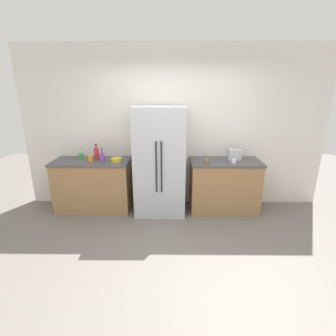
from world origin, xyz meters
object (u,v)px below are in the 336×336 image
at_px(bowl_a, 117,160).
at_px(toaster, 234,154).
at_px(refrigerator, 160,161).
at_px(cup_d, 234,161).
at_px(cup_a, 206,161).
at_px(bottle_a, 102,157).
at_px(bottle_b, 96,153).
at_px(cup_b, 90,158).
at_px(cup_c, 81,156).

bearing_deg(bowl_a, toaster, 3.71).
bearing_deg(refrigerator, cup_d, -4.88).
bearing_deg(cup_a, toaster, 25.06).
height_order(toaster, bowl_a, toaster).
xyz_separation_m(cup_a, bowl_a, (-1.49, 0.11, -0.01)).
height_order(toaster, bottle_a, bottle_a).
relative_size(toaster, cup_d, 2.75).
bearing_deg(refrigerator, cup_a, -8.15).
bearing_deg(bottle_b, toaster, 0.34).
height_order(cup_b, cup_c, cup_b).
bearing_deg(bottle_a, refrigerator, 1.33).
bearing_deg(bowl_a, cup_d, -3.01).
bearing_deg(bottle_a, toaster, 3.85).
bearing_deg(cup_c, cup_d, -5.73).
bearing_deg(bowl_a, bottle_b, 162.32).
bearing_deg(cup_b, toaster, 3.14).
bearing_deg(cup_a, bottle_a, 177.10).
xyz_separation_m(toaster, bottle_b, (-2.36, -0.01, 0.02)).
xyz_separation_m(bottle_a, cup_b, (-0.21, 0.02, -0.03)).
bearing_deg(bowl_a, refrigerator, 0.14).
distance_m(bottle_a, bottle_b, 0.19).
xyz_separation_m(cup_a, cup_c, (-2.14, 0.27, 0.01)).
bearing_deg(cup_d, cup_c, 174.27).
height_order(toaster, cup_a, toaster).
bearing_deg(toaster, cup_b, -176.86).
bearing_deg(bottle_b, refrigerator, -5.98).
bearing_deg(bottle_b, bottle_a, -46.41).
relative_size(bottle_a, bottle_b, 0.86).
distance_m(bottle_a, bowl_a, 0.24).
height_order(cup_a, cup_b, cup_b).
height_order(bottle_b, bowl_a, bottle_b).
distance_m(cup_c, bowl_a, 0.66).
relative_size(toaster, bottle_a, 0.92).
bearing_deg(toaster, cup_c, 179.40).
distance_m(cup_b, cup_d, 2.38).
relative_size(bottle_a, cup_c, 2.36).
bearing_deg(cup_d, toaster, 75.11).
height_order(bottle_b, cup_a, bottle_b).
xyz_separation_m(bottle_b, cup_c, (-0.28, 0.04, -0.06)).
height_order(bottle_a, bowl_a, bottle_a).
distance_m(cup_d, bowl_a, 1.94).
xyz_separation_m(refrigerator, cup_a, (0.77, -0.11, 0.04)).
relative_size(bottle_a, cup_d, 3.00).
bearing_deg(cup_d, bottle_b, 174.60).
relative_size(cup_c, bowl_a, 0.53).
bearing_deg(cup_b, bottle_a, -4.56).
relative_size(refrigerator, cup_c, 18.51).
relative_size(cup_b, bowl_a, 0.55).
height_order(bottle_a, cup_a, bottle_a).
xyz_separation_m(refrigerator, bottle_a, (-0.96, -0.02, 0.08)).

